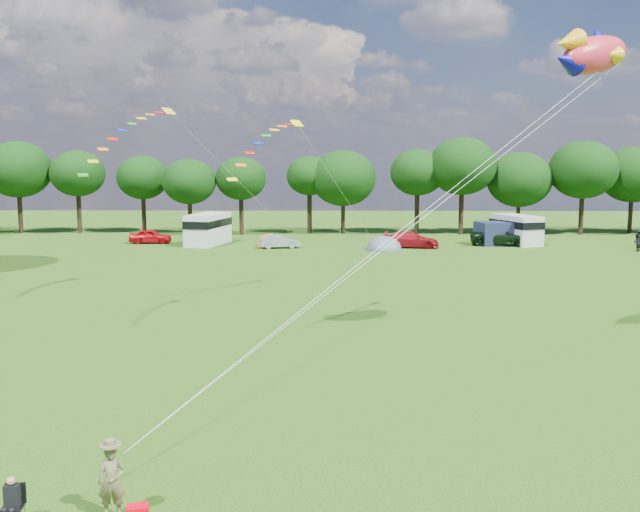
{
  "coord_description": "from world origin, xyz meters",
  "views": [
    {
      "loc": [
        0.47,
        -20.94,
        7.93
      ],
      "look_at": [
        0.0,
        8.0,
        4.0
      ],
      "focal_mm": 40.0,
      "sensor_mm": 36.0,
      "label": 1
    }
  ],
  "objects_px": {
    "campervan_d": "(516,228)",
    "camp_chair": "(13,495)",
    "kite_flyer": "(112,482)",
    "car_c": "(411,240)",
    "fish_kite": "(590,54)",
    "tent_greyblue": "(384,250)",
    "walker_a": "(637,243)",
    "tent_orange": "(270,245)",
    "car_a": "(151,236)",
    "walker_b": "(639,239)",
    "campervan_b": "(208,228)",
    "car_b": "(280,242)",
    "car_d": "(501,237)"
  },
  "relations": [
    {
      "from": "fish_kite",
      "to": "kite_flyer",
      "type": "bearing_deg",
      "value": -168.73
    },
    {
      "from": "car_b",
      "to": "campervan_d",
      "type": "distance_m",
      "value": 22.4
    },
    {
      "from": "tent_greyblue",
      "to": "tent_orange",
      "type": "bearing_deg",
      "value": 160.85
    },
    {
      "from": "car_d",
      "to": "car_c",
      "type": "bearing_deg",
      "value": 111.21
    },
    {
      "from": "kite_flyer",
      "to": "fish_kite",
      "type": "relative_size",
      "value": 0.4
    },
    {
      "from": "campervan_d",
      "to": "tent_orange",
      "type": "bearing_deg",
      "value": 72.29
    },
    {
      "from": "car_a",
      "to": "campervan_d",
      "type": "xyz_separation_m",
      "value": [
        34.65,
        0.15,
        0.8
      ]
    },
    {
      "from": "tent_greyblue",
      "to": "campervan_b",
      "type": "bearing_deg",
      "value": 166.67
    },
    {
      "from": "car_b",
      "to": "campervan_d",
      "type": "height_order",
      "value": "campervan_d"
    },
    {
      "from": "campervan_d",
      "to": "camp_chair",
      "type": "bearing_deg",
      "value": 134.72
    },
    {
      "from": "car_b",
      "to": "camp_chair",
      "type": "xyz_separation_m",
      "value": [
        -2.28,
        -49.03,
        0.06
      ]
    },
    {
      "from": "campervan_b",
      "to": "walker_b",
      "type": "bearing_deg",
      "value": -80.09
    },
    {
      "from": "camp_chair",
      "to": "campervan_b",
      "type": "bearing_deg",
      "value": 88.46
    },
    {
      "from": "fish_kite",
      "to": "walker_a",
      "type": "distance_m",
      "value": 37.95
    },
    {
      "from": "car_c",
      "to": "walker_a",
      "type": "height_order",
      "value": "walker_a"
    },
    {
      "from": "car_b",
      "to": "car_c",
      "type": "xyz_separation_m",
      "value": [
        11.89,
        0.57,
        0.12
      ]
    },
    {
      "from": "tent_orange",
      "to": "tent_greyblue",
      "type": "relative_size",
      "value": 0.8
    },
    {
      "from": "car_d",
      "to": "camp_chair",
      "type": "xyz_separation_m",
      "value": [
        -22.74,
        -51.49,
        -0.13
      ]
    },
    {
      "from": "car_d",
      "to": "camp_chair",
      "type": "height_order",
      "value": "car_d"
    },
    {
      "from": "camp_chair",
      "to": "car_c",
      "type": "bearing_deg",
      "value": 67.4
    },
    {
      "from": "campervan_b",
      "to": "walker_a",
      "type": "height_order",
      "value": "campervan_b"
    },
    {
      "from": "car_d",
      "to": "walker_a",
      "type": "xyz_separation_m",
      "value": [
        10.74,
        -4.18,
        -0.02
      ]
    },
    {
      "from": "car_c",
      "to": "fish_kite",
      "type": "relative_size",
      "value": 1.14
    },
    {
      "from": "car_b",
      "to": "tent_orange",
      "type": "distance_m",
      "value": 2.77
    },
    {
      "from": "car_d",
      "to": "tent_greyblue",
      "type": "distance_m",
      "value": 11.74
    },
    {
      "from": "campervan_d",
      "to": "camp_chair",
      "type": "height_order",
      "value": "campervan_d"
    },
    {
      "from": "campervan_b",
      "to": "kite_flyer",
      "type": "relative_size",
      "value": 3.79
    },
    {
      "from": "tent_greyblue",
      "to": "campervan_d",
      "type": "bearing_deg",
      "value": 20.2
    },
    {
      "from": "campervan_d",
      "to": "walker_a",
      "type": "height_order",
      "value": "campervan_d"
    },
    {
      "from": "campervan_d",
      "to": "walker_a",
      "type": "distance_m",
      "value": 10.57
    },
    {
      "from": "walker_a",
      "to": "walker_b",
      "type": "distance_m",
      "value": 2.52
    },
    {
      "from": "car_c",
      "to": "car_d",
      "type": "distance_m",
      "value": 8.78
    },
    {
      "from": "walker_a",
      "to": "tent_orange",
      "type": "bearing_deg",
      "value": -46.62
    },
    {
      "from": "camp_chair",
      "to": "car_d",
      "type": "bearing_deg",
      "value": 59.51
    },
    {
      "from": "car_a",
      "to": "tent_greyblue",
      "type": "relative_size",
      "value": 1.13
    },
    {
      "from": "kite_flyer",
      "to": "camp_chair",
      "type": "bearing_deg",
      "value": -177.53
    },
    {
      "from": "car_b",
      "to": "tent_greyblue",
      "type": "distance_m",
      "value": 9.39
    },
    {
      "from": "car_a",
      "to": "campervan_b",
      "type": "distance_m",
      "value": 5.76
    },
    {
      "from": "car_b",
      "to": "walker_a",
      "type": "relative_size",
      "value": 2.2
    },
    {
      "from": "car_c",
      "to": "fish_kite",
      "type": "height_order",
      "value": "fish_kite"
    },
    {
      "from": "car_b",
      "to": "car_d",
      "type": "xyz_separation_m",
      "value": [
        20.47,
        2.46,
        0.19
      ]
    },
    {
      "from": "campervan_b",
      "to": "tent_orange",
      "type": "bearing_deg",
      "value": -79.19
    },
    {
      "from": "fish_kite",
      "to": "walker_b",
      "type": "height_order",
      "value": "fish_kite"
    },
    {
      "from": "campervan_b",
      "to": "fish_kite",
      "type": "xyz_separation_m",
      "value": [
        21.91,
        -36.84,
        10.56
      ]
    },
    {
      "from": "kite_flyer",
      "to": "fish_kite",
      "type": "distance_m",
      "value": 23.91
    },
    {
      "from": "campervan_d",
      "to": "tent_greyblue",
      "type": "height_order",
      "value": "campervan_d"
    },
    {
      "from": "tent_orange",
      "to": "walker_b",
      "type": "height_order",
      "value": "walker_b"
    },
    {
      "from": "walker_b",
      "to": "campervan_d",
      "type": "bearing_deg",
      "value": -47.15
    },
    {
      "from": "tent_greyblue",
      "to": "car_c",
      "type": "bearing_deg",
      "value": 33.08
    },
    {
      "from": "campervan_b",
      "to": "tent_orange",
      "type": "xyz_separation_m",
      "value": [
        5.84,
        -0.24,
        -1.53
      ]
    }
  ]
}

